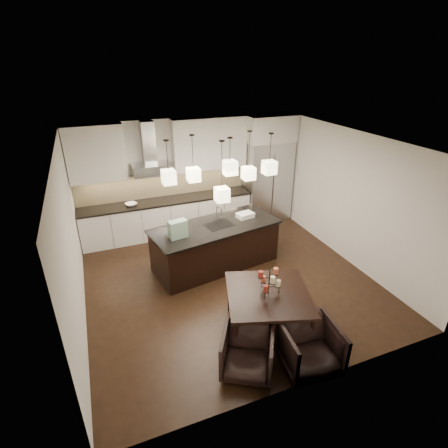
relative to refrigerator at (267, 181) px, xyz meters
name	(u,v)px	position (x,y,z in m)	size (l,w,h in m)	color
floor	(228,279)	(-2.10, -2.38, -1.08)	(5.50, 5.50, 0.02)	black
ceiling	(228,141)	(-2.10, -2.38, 1.73)	(5.50, 5.50, 0.02)	white
wall_back	(187,174)	(-2.10, 0.38, 0.32)	(5.50, 0.02, 2.80)	silver
wall_front	(313,304)	(-2.10, -5.14, 0.32)	(5.50, 0.02, 2.80)	silver
wall_left	(70,242)	(-4.86, -2.38, 0.32)	(0.02, 5.50, 2.80)	silver
wall_right	(347,197)	(0.66, -2.38, 0.32)	(0.02, 5.50, 2.80)	silver
refrigerator	(267,181)	(0.00, 0.00, 0.00)	(1.20, 0.72, 2.15)	#B7B7BA
fridge_panel	(270,128)	(0.00, 0.00, 1.40)	(1.26, 0.72, 0.65)	silver
lower_cabinets	(169,217)	(-2.73, 0.05, -0.64)	(4.21, 0.62, 0.88)	silver
countertop	(167,201)	(-2.73, 0.05, -0.17)	(4.21, 0.66, 0.04)	black
backsplash	(163,184)	(-2.73, 0.35, 0.16)	(4.21, 0.02, 0.63)	tan
upper_cab_left	(96,154)	(-4.20, 0.19, 1.10)	(1.25, 0.35, 1.25)	silver
upper_cab_right	(209,144)	(-1.55, 0.19, 1.10)	(1.86, 0.35, 1.25)	silver
hood_canopy	(152,169)	(-3.03, 0.10, 0.65)	(0.90, 0.52, 0.24)	#B7B7BA
hood_chimney	(148,142)	(-3.03, 0.21, 1.24)	(0.30, 0.28, 0.96)	#B7B7BA
fruit_bowl	(131,204)	(-3.60, 0.00, -0.12)	(0.26, 0.26, 0.06)	silver
island_body	(215,246)	(-2.14, -1.79, -0.62)	(2.58, 1.03, 0.91)	black
island_top	(215,226)	(-2.14, -1.79, -0.15)	(2.66, 1.12, 0.04)	black
faucet	(217,214)	(-2.06, -1.67, 0.07)	(0.10, 0.25, 0.39)	silver
tote_bag	(178,229)	(-2.99, -2.02, 0.05)	(0.35, 0.19, 0.35)	#1B5C3C
food_container	(245,215)	(-1.40, -1.66, -0.07)	(0.35, 0.25, 0.10)	silver
dining_table	(267,312)	(-2.08, -4.01, -0.69)	(1.28, 1.28, 0.77)	black
candelabra	(269,281)	(-2.08, -4.01, -0.08)	(0.37, 0.37, 0.45)	black
candle_a	(278,283)	(-1.94, -4.06, -0.12)	(0.08, 0.08, 0.10)	beige
candle_b	(263,279)	(-2.11, -3.88, -0.12)	(0.08, 0.08, 0.10)	#CE5E3F
candle_c	(266,288)	(-2.18, -4.11, -0.12)	(0.08, 0.08, 0.10)	maroon
candle_d	(276,271)	(-1.94, -3.96, 0.04)	(0.08, 0.08, 0.10)	#CE5E3F
candle_e	(261,274)	(-2.20, -3.95, 0.04)	(0.08, 0.08, 0.10)	maroon
candle_f	(273,280)	(-2.10, -4.15, 0.04)	(0.08, 0.08, 0.10)	beige
armchair_left	(247,352)	(-2.71, -4.62, -0.74)	(0.71, 0.73, 0.67)	black
armchair_right	(309,347)	(-1.86, -4.89, -0.71)	(0.79, 0.81, 0.74)	black
pendant_a	(169,177)	(-3.05, -1.84, 1.05)	(0.24, 0.24, 0.26)	beige
pendant_b	(193,175)	(-2.51, -1.58, 0.95)	(0.24, 0.24, 0.26)	beige
pendant_c	(230,168)	(-1.93, -2.05, 1.16)	(0.24, 0.24, 0.26)	beige
pendant_d	(249,173)	(-1.35, -1.65, 0.86)	(0.24, 0.24, 0.26)	beige
pendant_e	(269,167)	(-1.06, -1.99, 1.05)	(0.24, 0.24, 0.26)	beige
pendant_f	(222,195)	(-2.17, -2.25, 0.73)	(0.24, 0.24, 0.26)	beige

